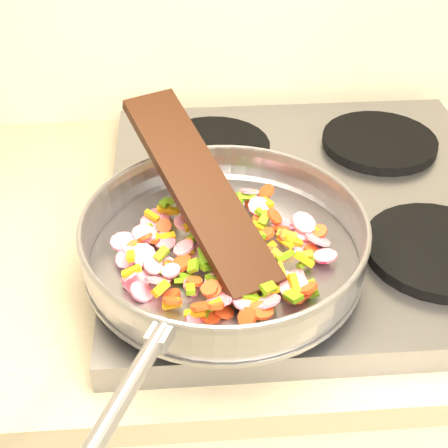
{
  "coord_description": "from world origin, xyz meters",
  "views": [
    {
      "loc": [
        -0.89,
        0.92,
        1.48
      ],
      "look_at": [
        -0.84,
        1.52,
        1.01
      ],
      "focal_mm": 50.0,
      "sensor_mm": 36.0,
      "label": 1
    }
  ],
  "objects": [
    {
      "name": "wooden_spatula",
      "position": [
        -0.87,
        1.56,
        1.04
      ],
      "size": [
        0.19,
        0.3,
        0.13
      ],
      "primitive_type": "cube",
      "rotation": [
        0.0,
        -0.37,
        2.01
      ],
      "color": "black",
      "rests_on": "saute_pan"
    },
    {
      "name": "grate_br",
      "position": [
        -0.56,
        1.81,
        0.95
      ],
      "size": [
        0.19,
        0.19,
        0.02
      ],
      "primitive_type": "cylinder",
      "color": "black",
      "rests_on": "cooktop"
    },
    {
      "name": "saute_pan",
      "position": [
        -0.84,
        1.52,
        0.99
      ],
      "size": [
        0.4,
        0.54,
        0.06
      ],
      "rotation": [
        0.0,
        0.0,
        -0.43
      ],
      "color": "#9E9EA5",
      "rests_on": "grate_fl"
    },
    {
      "name": "grate_bl",
      "position": [
        -0.84,
        1.81,
        0.95
      ],
      "size": [
        0.19,
        0.19,
        0.02
      ],
      "primitive_type": "cylinder",
      "color": "black",
      "rests_on": "cooktop"
    },
    {
      "name": "vegetable_heap",
      "position": [
        -0.84,
        1.51,
        0.98
      ],
      "size": [
        0.29,
        0.27,
        0.04
      ],
      "color": "#5D9311",
      "rests_on": "saute_pan"
    },
    {
      "name": "grate_fl",
      "position": [
        -0.84,
        1.52,
        0.95
      ],
      "size": [
        0.19,
        0.19,
        0.02
      ],
      "primitive_type": "cylinder",
      "color": "black",
      "rests_on": "cooktop"
    },
    {
      "name": "cooktop",
      "position": [
        -0.7,
        1.67,
        0.92
      ],
      "size": [
        0.6,
        0.6,
        0.04
      ],
      "primitive_type": "cube",
      "color": "#939399",
      "rests_on": "counter_top"
    },
    {
      "name": "grate_fr",
      "position": [
        -0.56,
        1.52,
        0.95
      ],
      "size": [
        0.19,
        0.19,
        0.02
      ],
      "primitive_type": "cylinder",
      "color": "black",
      "rests_on": "cooktop"
    }
  ]
}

